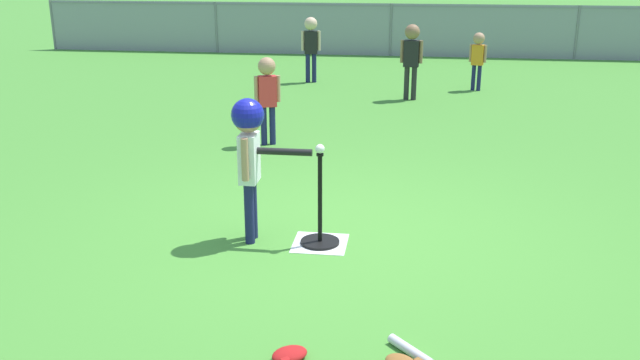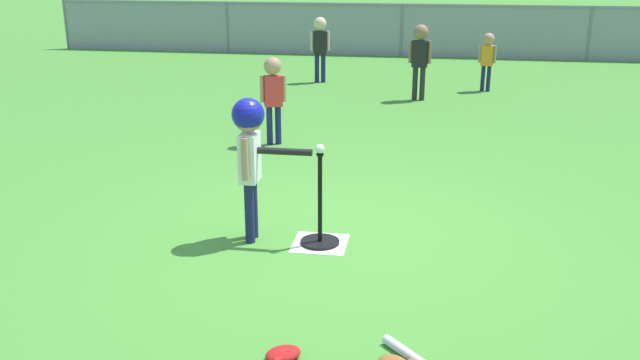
# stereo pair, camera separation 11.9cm
# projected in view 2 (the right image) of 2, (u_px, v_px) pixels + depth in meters

# --- Properties ---
(ground_plane) EXTENTS (60.00, 60.00, 0.00)m
(ground_plane) POSITION_uv_depth(u_px,v_px,m) (342.00, 236.00, 5.88)
(ground_plane) COLOR #478C33
(home_plate) EXTENTS (0.44, 0.44, 0.01)m
(home_plate) POSITION_uv_depth(u_px,v_px,m) (320.00, 243.00, 5.72)
(home_plate) COLOR white
(home_plate) RESTS_ON ground_plane
(batting_tee) EXTENTS (0.32, 0.32, 0.77)m
(batting_tee) POSITION_uv_depth(u_px,v_px,m) (320.00, 229.00, 5.68)
(batting_tee) COLOR black
(batting_tee) RESTS_ON ground_plane
(baseball_on_tee) EXTENTS (0.07, 0.07, 0.07)m
(baseball_on_tee) POSITION_uv_depth(u_px,v_px,m) (320.00, 149.00, 5.47)
(baseball_on_tee) COLOR white
(baseball_on_tee) RESTS_ON batting_tee
(batter_child) EXTENTS (0.64, 0.34, 1.19)m
(batter_child) POSITION_uv_depth(u_px,v_px,m) (250.00, 141.00, 5.53)
(batter_child) COLOR #191E4C
(batter_child) RESTS_ON ground_plane
(fielder_near_left) EXTENTS (0.34, 0.23, 1.15)m
(fielder_near_left) POSITION_uv_depth(u_px,v_px,m) (320.00, 41.00, 12.37)
(fielder_near_left) COLOR #191E4C
(fielder_near_left) RESTS_ON ground_plane
(fielder_deep_center) EXTENTS (0.35, 0.24, 1.19)m
(fielder_deep_center) POSITION_uv_depth(u_px,v_px,m) (420.00, 52.00, 10.88)
(fielder_deep_center) COLOR #262626
(fielder_deep_center) RESTS_ON ground_plane
(fielder_deep_left) EXTENTS (0.28, 0.19, 0.97)m
(fielder_deep_left) POSITION_uv_depth(u_px,v_px,m) (487.00, 54.00, 11.62)
(fielder_deep_left) COLOR #191E4C
(fielder_deep_left) RESTS_ON ground_plane
(fielder_near_right) EXTENTS (0.30, 0.21, 1.07)m
(fielder_near_right) POSITION_uv_depth(u_px,v_px,m) (273.00, 89.00, 8.41)
(fielder_near_right) COLOR #191E4C
(fielder_near_right) RESTS_ON ground_plane
(spare_bat_silver) EXTENTS (0.53, 0.55, 0.06)m
(spare_bat_silver) POSITION_uv_depth(u_px,v_px,m) (413.00, 358.00, 4.07)
(spare_bat_silver) COLOR silver
(spare_bat_silver) RESTS_ON ground_plane
(glove_by_plate) EXTENTS (0.27, 0.26, 0.07)m
(glove_by_plate) POSITION_uv_depth(u_px,v_px,m) (283.00, 354.00, 4.09)
(glove_by_plate) COLOR #B21919
(glove_by_plate) RESTS_ON ground_plane
(outfield_fence) EXTENTS (16.06, 0.06, 1.15)m
(outfield_fence) POSITION_uv_depth(u_px,v_px,m) (402.00, 28.00, 15.47)
(outfield_fence) COLOR slate
(outfield_fence) RESTS_ON ground_plane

